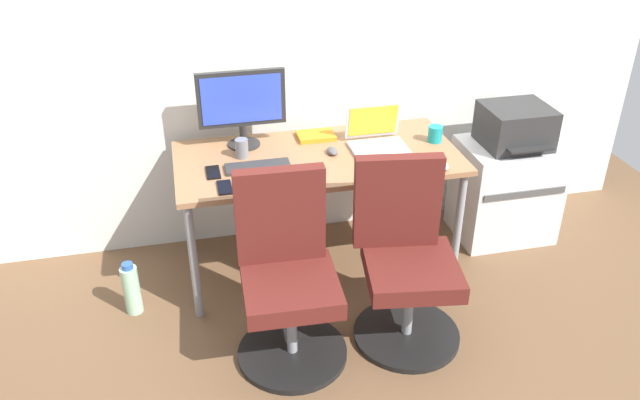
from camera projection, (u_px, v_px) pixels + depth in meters
ground_plane at (318, 263)px, 3.86m from camera, size 5.28×5.28×0.00m
back_wall at (300, 27)px, 3.59m from camera, size 4.40×0.04×2.60m
desk at (318, 166)px, 3.54m from camera, size 1.54×0.73×0.72m
office_chair_left at (288, 278)px, 3.03m from camera, size 0.54×0.54×0.94m
office_chair_right at (406, 262)px, 3.14m from camera, size 0.54×0.54×0.94m
side_cabinet at (505, 190)px, 4.01m from camera, size 0.58×0.45×0.62m
printer at (515, 126)px, 3.79m from camera, size 0.38×0.40×0.24m
water_bottle_on_floor at (131, 289)px, 3.41m from camera, size 0.09×0.09×0.31m
desktop_monitor at (242, 103)px, 3.50m from camera, size 0.48×0.18×0.43m
open_laptop at (376, 137)px, 3.59m from camera, size 0.31×0.26×0.23m
keyboard_by_monitor at (258, 167)px, 3.37m from camera, size 0.34×0.12×0.02m
keyboard_by_laptop at (390, 165)px, 3.38m from camera, size 0.34×0.12×0.02m
mouse_by_monitor at (443, 166)px, 3.36m from camera, size 0.06×0.10×0.03m
mouse_by_laptop at (332, 151)px, 3.52m from camera, size 0.06×0.10×0.03m
coffee_mug at (435, 134)px, 3.64m from camera, size 0.08×0.08×0.09m
pen_cup at (242, 148)px, 3.46m from camera, size 0.07×0.07×0.10m
phone_near_laptop at (213, 172)px, 3.32m from camera, size 0.07×0.14×0.01m
phone_near_monitor at (225, 187)px, 3.18m from camera, size 0.07×0.14×0.01m
notebook at (316, 136)px, 3.70m from camera, size 0.21×0.15×0.03m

